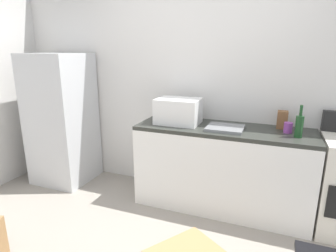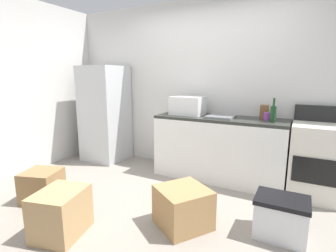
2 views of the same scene
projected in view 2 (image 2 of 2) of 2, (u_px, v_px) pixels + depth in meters
ground_plane at (159, 210)px, 2.83m from camera, size 6.00×6.00×0.00m
wall_back at (209, 87)px, 3.92m from camera, size 5.00×0.10×2.60m
wall_left at (13, 88)px, 3.71m from camera, size 0.10×3.20×2.60m
kitchen_counter at (219, 148)px, 3.64m from camera, size 1.80×0.60×0.90m
refrigerator at (105, 114)px, 4.48m from camera, size 0.68×0.66×1.64m
stove_oven at (317, 160)px, 3.08m from camera, size 0.60×0.61×1.10m
microwave at (188, 106)px, 3.76m from camera, size 0.46×0.34×0.27m
sink_basin at (220, 117)px, 3.49m from camera, size 0.36×0.32×0.03m
wine_bottle at (273, 113)px, 3.14m from camera, size 0.07×0.07×0.30m
coffee_mug at (267, 116)px, 3.30m from camera, size 0.08×0.08×0.10m
knife_block at (264, 112)px, 3.44m from camera, size 0.10×0.10×0.18m
cardboard_box_large at (183, 207)px, 2.51m from camera, size 0.64×0.64×0.39m
cardboard_box_medium at (42, 186)px, 3.02m from camera, size 0.49×0.48×0.37m
cardboard_box_small at (61, 213)px, 2.36m from camera, size 0.49×0.56×0.43m
storage_bin at (281, 217)px, 2.33m from camera, size 0.46×0.36×0.38m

